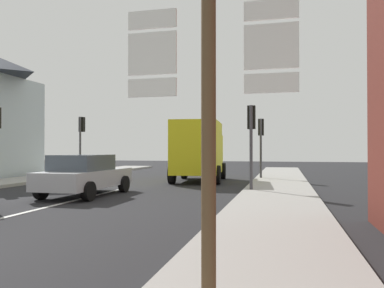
{
  "coord_description": "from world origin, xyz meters",
  "views": [
    {
      "loc": [
        6.64,
        -3.6,
        1.67
      ],
      "look_at": [
        2.99,
        11.72,
        1.88
      ],
      "focal_mm": 36.34,
      "sensor_mm": 36.0,
      "label": 1
    }
  ],
  "objects_px": {
    "delivery_truck": "(199,150)",
    "traffic_light_far_right": "(261,135)",
    "traffic_light_near_right": "(251,128)",
    "sedan_far": "(85,175)",
    "route_sign_post": "(209,124)",
    "traffic_light_far_left": "(81,132)"
  },
  "relations": [
    {
      "from": "traffic_light_near_right",
      "to": "delivery_truck",
      "type": "bearing_deg",
      "value": 124.23
    },
    {
      "from": "traffic_light_far_left",
      "to": "traffic_light_far_right",
      "type": "bearing_deg",
      "value": -0.45
    },
    {
      "from": "delivery_truck",
      "to": "traffic_light_far_right",
      "type": "xyz_separation_m",
      "value": [
        3.07,
        1.75,
        0.8
      ]
    },
    {
      "from": "delivery_truck",
      "to": "traffic_light_far_right",
      "type": "height_order",
      "value": "traffic_light_far_right"
    },
    {
      "from": "sedan_far",
      "to": "route_sign_post",
      "type": "distance_m",
      "value": 11.05
    },
    {
      "from": "delivery_truck",
      "to": "traffic_light_far_left",
      "type": "height_order",
      "value": "traffic_light_far_left"
    },
    {
      "from": "traffic_light_far_left",
      "to": "route_sign_post",
      "type": "bearing_deg",
      "value": -57.5
    },
    {
      "from": "route_sign_post",
      "to": "sedan_far",
      "type": "bearing_deg",
      "value": 124.77
    },
    {
      "from": "traffic_light_far_left",
      "to": "delivery_truck",
      "type": "bearing_deg",
      "value": -13.35
    },
    {
      "from": "sedan_far",
      "to": "traffic_light_near_right",
      "type": "distance_m",
      "value": 6.45
    },
    {
      "from": "sedan_far",
      "to": "route_sign_post",
      "type": "height_order",
      "value": "route_sign_post"
    },
    {
      "from": "delivery_truck",
      "to": "traffic_light_far_right",
      "type": "distance_m",
      "value": 3.63
    },
    {
      "from": "delivery_truck",
      "to": "traffic_light_near_right",
      "type": "distance_m",
      "value": 5.53
    },
    {
      "from": "traffic_light_far_right",
      "to": "traffic_light_near_right",
      "type": "bearing_deg",
      "value": -90.0
    },
    {
      "from": "sedan_far",
      "to": "traffic_light_near_right",
      "type": "height_order",
      "value": "traffic_light_near_right"
    },
    {
      "from": "sedan_far",
      "to": "delivery_truck",
      "type": "distance_m",
      "value": 7.48
    },
    {
      "from": "traffic_light_far_right",
      "to": "traffic_light_near_right",
      "type": "distance_m",
      "value": 6.26
    },
    {
      "from": "delivery_truck",
      "to": "sedan_far",
      "type": "bearing_deg",
      "value": -110.91
    },
    {
      "from": "delivery_truck",
      "to": "traffic_light_far_right",
      "type": "relative_size",
      "value": 1.55
    },
    {
      "from": "delivery_truck",
      "to": "traffic_light_near_right",
      "type": "relative_size",
      "value": 1.54
    },
    {
      "from": "route_sign_post",
      "to": "traffic_light_far_right",
      "type": "xyz_separation_m",
      "value": [
        -0.54,
        17.71,
        0.55
      ]
    },
    {
      "from": "traffic_light_far_right",
      "to": "traffic_light_near_right",
      "type": "xyz_separation_m",
      "value": [
        0.0,
        -6.26,
        0.03
      ]
    }
  ]
}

